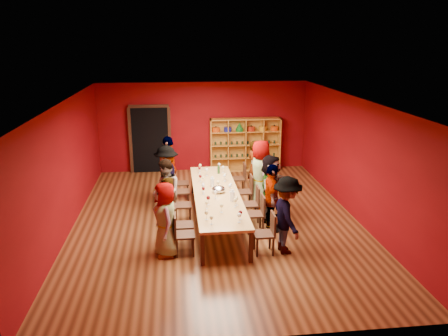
{
  "coord_description": "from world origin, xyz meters",
  "views": [
    {
      "loc": [
        -0.95,
        -10.04,
        4.4
      ],
      "look_at": [
        0.27,
        0.74,
        1.15
      ],
      "focal_mm": 35.0,
      "sensor_mm": 36.0,
      "label": 1
    }
  ],
  "objects_px": {
    "person_left_4": "(169,168)",
    "chair_person_right_4": "(241,176)",
    "chair_person_right_0": "(268,231)",
    "chair_person_right_3": "(247,189)",
    "person_right_4": "(255,167)",
    "wine_bottle": "(219,170)",
    "person_left_2": "(166,192)",
    "person_left_1": "(167,212)",
    "shelving_unit": "(245,142)",
    "chair_person_right_1": "(258,211)",
    "person_right_1": "(271,198)",
    "tasting_table": "(216,194)",
    "person_left_3": "(167,177)",
    "chair_person_left_4": "(179,181)",
    "spittoon_bowl": "(219,189)",
    "chair_person_left_0": "(181,232)",
    "person_right_3": "(260,174)",
    "person_right_2": "(271,188)",
    "person_left_0": "(165,219)",
    "chair_person_left_2": "(180,203)",
    "chair_person_left_3": "(179,189)",
    "chair_person_right_2": "(253,202)",
    "person_right_0": "(287,215)",
    "chair_person_left_1": "(180,222)"
  },
  "relations": [
    {
      "from": "chair_person_right_0",
      "to": "tasting_table",
      "type": "bearing_deg",
      "value": 116.97
    },
    {
      "from": "chair_person_left_4",
      "to": "person_left_2",
      "type": "bearing_deg",
      "value": -100.49
    },
    {
      "from": "spittoon_bowl",
      "to": "tasting_table",
      "type": "bearing_deg",
      "value": -170.72
    },
    {
      "from": "chair_person_right_0",
      "to": "chair_person_right_3",
      "type": "distance_m",
      "value": 2.64
    },
    {
      "from": "person_right_2",
      "to": "chair_person_left_4",
      "type": "bearing_deg",
      "value": 73.13
    },
    {
      "from": "person_right_4",
      "to": "wine_bottle",
      "type": "height_order",
      "value": "person_right_4"
    },
    {
      "from": "wine_bottle",
      "to": "person_left_2",
      "type": "bearing_deg",
      "value": -133.94
    },
    {
      "from": "person_right_3",
      "to": "wine_bottle",
      "type": "xyz_separation_m",
      "value": [
        -1.05,
        0.7,
        -0.06
      ]
    },
    {
      "from": "person_right_3",
      "to": "chair_person_left_0",
      "type": "bearing_deg",
      "value": 132.14
    },
    {
      "from": "person_left_4",
      "to": "chair_person_right_4",
      "type": "relative_size",
      "value": 2.03
    },
    {
      "from": "person_left_0",
      "to": "wine_bottle",
      "type": "relative_size",
      "value": 5.65
    },
    {
      "from": "tasting_table",
      "to": "spittoon_bowl",
      "type": "height_order",
      "value": "spittoon_bowl"
    },
    {
      "from": "chair_person_left_0",
      "to": "person_left_3",
      "type": "distance_m",
      "value": 2.74
    },
    {
      "from": "person_right_1",
      "to": "person_right_3",
      "type": "height_order",
      "value": "person_right_3"
    },
    {
      "from": "person_left_4",
      "to": "chair_person_right_0",
      "type": "xyz_separation_m",
      "value": [
        2.07,
        -3.55,
        -0.41
      ]
    },
    {
      "from": "spittoon_bowl",
      "to": "chair_person_right_0",
      "type": "bearing_deg",
      "value": -64.58
    },
    {
      "from": "shelving_unit",
      "to": "chair_person_left_0",
      "type": "height_order",
      "value": "shelving_unit"
    },
    {
      "from": "tasting_table",
      "to": "person_left_3",
      "type": "relative_size",
      "value": 2.64
    },
    {
      "from": "chair_person_left_2",
      "to": "chair_person_right_1",
      "type": "xyz_separation_m",
      "value": [
        1.82,
        -0.76,
        0.0
      ]
    },
    {
      "from": "tasting_table",
      "to": "chair_person_right_3",
      "type": "distance_m",
      "value": 1.26
    },
    {
      "from": "chair_person_right_0",
      "to": "chair_person_right_4",
      "type": "distance_m",
      "value": 3.79
    },
    {
      "from": "person_left_1",
      "to": "wine_bottle",
      "type": "bearing_deg",
      "value": 135.01
    },
    {
      "from": "shelving_unit",
      "to": "person_left_4",
      "type": "height_order",
      "value": "person_left_4"
    },
    {
      "from": "chair_person_right_3",
      "to": "person_left_2",
      "type": "bearing_deg",
      "value": -159.78
    },
    {
      "from": "person_left_4",
      "to": "chair_person_right_0",
      "type": "distance_m",
      "value": 4.13
    },
    {
      "from": "person_left_4",
      "to": "spittoon_bowl",
      "type": "distance_m",
      "value": 2.14
    },
    {
      "from": "person_right_1",
      "to": "chair_person_right_3",
      "type": "relative_size",
      "value": 1.83
    },
    {
      "from": "tasting_table",
      "to": "person_right_2",
      "type": "xyz_separation_m",
      "value": [
        1.33,
        -0.07,
        0.14
      ]
    },
    {
      "from": "person_left_2",
      "to": "person_right_3",
      "type": "xyz_separation_m",
      "value": [
        2.49,
        0.79,
        0.11
      ]
    },
    {
      "from": "person_left_4",
      "to": "person_right_0",
      "type": "bearing_deg",
      "value": 45.06
    },
    {
      "from": "person_left_2",
      "to": "person_right_1",
      "type": "distance_m",
      "value": 2.56
    },
    {
      "from": "tasting_table",
      "to": "chair_person_right_1",
      "type": "distance_m",
      "value": 1.17
    },
    {
      "from": "chair_person_left_4",
      "to": "chair_person_right_4",
      "type": "relative_size",
      "value": 1.0
    },
    {
      "from": "person_left_4",
      "to": "person_right_4",
      "type": "bearing_deg",
      "value": 105.7
    },
    {
      "from": "chair_person_left_1",
      "to": "chair_person_right_3",
      "type": "height_order",
      "value": "same"
    },
    {
      "from": "person_left_1",
      "to": "wine_bottle",
      "type": "height_order",
      "value": "person_left_1"
    },
    {
      "from": "person_left_0",
      "to": "person_right_1",
      "type": "bearing_deg",
      "value": 98.9
    },
    {
      "from": "person_right_3",
      "to": "chair_person_left_3",
      "type": "bearing_deg",
      "value": 77.72
    },
    {
      "from": "chair_person_right_1",
      "to": "person_right_1",
      "type": "height_order",
      "value": "person_right_1"
    },
    {
      "from": "person_left_3",
      "to": "person_right_0",
      "type": "xyz_separation_m",
      "value": [
        2.53,
        -2.85,
        -0.02
      ]
    },
    {
      "from": "person_left_2",
      "to": "chair_person_right_1",
      "type": "bearing_deg",
      "value": 51.38
    },
    {
      "from": "chair_person_left_3",
      "to": "chair_person_right_2",
      "type": "bearing_deg",
      "value": -31.73
    },
    {
      "from": "chair_person_right_4",
      "to": "wine_bottle",
      "type": "xyz_separation_m",
      "value": [
        -0.7,
        -0.45,
        0.36
      ]
    },
    {
      "from": "chair_person_left_2",
      "to": "spittoon_bowl",
      "type": "relative_size",
      "value": 2.66
    },
    {
      "from": "person_right_2",
      "to": "spittoon_bowl",
      "type": "distance_m",
      "value": 1.28
    },
    {
      "from": "person_right_1",
      "to": "person_left_4",
      "type": "bearing_deg",
      "value": 51.17
    },
    {
      "from": "tasting_table",
      "to": "chair_person_right_3",
      "type": "bearing_deg",
      "value": 42.94
    },
    {
      "from": "person_left_3",
      "to": "chair_person_left_1",
      "type": "bearing_deg",
      "value": 13.46
    },
    {
      "from": "chair_person_right_2",
      "to": "chair_person_left_2",
      "type": "bearing_deg",
      "value": 175.95
    },
    {
      "from": "person_right_3",
      "to": "chair_person_left_4",
      "type": "bearing_deg",
      "value": 60.39
    }
  ]
}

